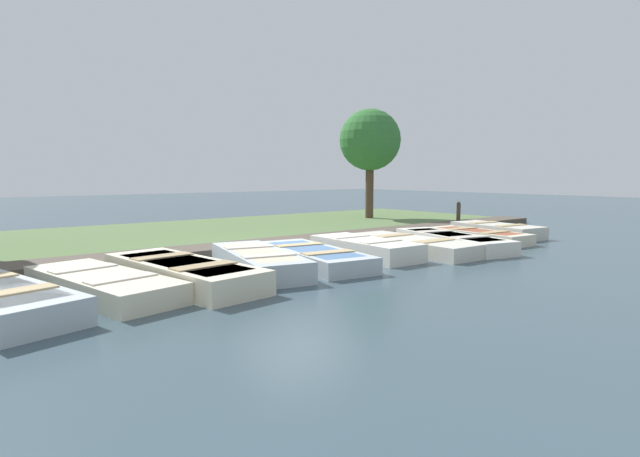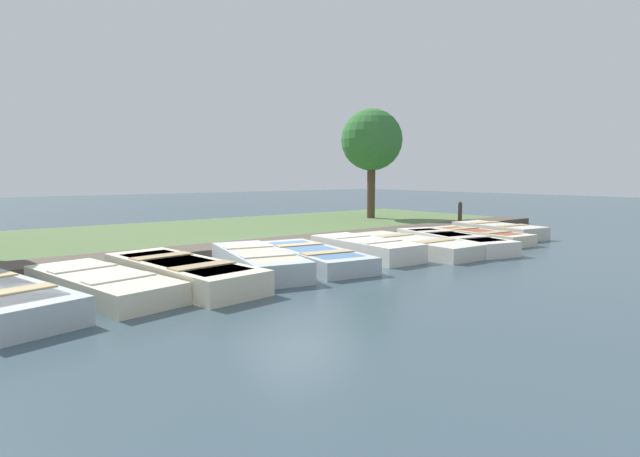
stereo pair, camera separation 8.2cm
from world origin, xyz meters
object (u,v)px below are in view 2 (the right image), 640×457
object	(u,v)px
rowboat_1	(101,283)
rowboat_7	(452,241)
rowboat_5	(365,248)
rowboat_3	(258,261)
rowboat_4	(313,256)
rowboat_9	(498,230)
park_tree_left	(372,141)
rowboat_6	(413,245)
mooring_post_far	(460,214)
rowboat_2	(181,272)
rowboat_8	(479,236)

from	to	relation	value
rowboat_1	rowboat_7	world-z (taller)	rowboat_7
rowboat_1	rowboat_5	bearing A→B (deg)	79.84
rowboat_3	rowboat_4	distance (m)	1.30
rowboat_9	park_tree_left	xyz separation A→B (m)	(-6.16, 0.55, 3.05)
rowboat_4	rowboat_5	size ratio (longest dim) A/B	1.20
rowboat_3	rowboat_6	size ratio (longest dim) A/B	0.96
rowboat_6	mooring_post_far	bearing A→B (deg)	117.95
rowboat_2	rowboat_7	world-z (taller)	rowboat_2
rowboat_8	rowboat_9	world-z (taller)	rowboat_9
park_tree_left	rowboat_3	bearing A→B (deg)	-55.23
rowboat_3	rowboat_7	world-z (taller)	rowboat_3
rowboat_6	park_tree_left	size ratio (longest dim) A/B	0.77
park_tree_left	rowboat_1	bearing A→B (deg)	-61.84
rowboat_9	mooring_post_far	bearing A→B (deg)	159.16
park_tree_left	rowboat_7	bearing A→B (deg)	-28.07
rowboat_4	rowboat_7	size ratio (longest dim) A/B	0.91
rowboat_1	rowboat_5	distance (m)	5.78
rowboat_7	park_tree_left	xyz separation A→B (m)	(-6.78, 3.61, 3.06)
rowboat_2	park_tree_left	bearing A→B (deg)	113.90
rowboat_1	rowboat_3	bearing A→B (deg)	81.00
rowboat_9	mooring_post_far	xyz separation A→B (m)	(-2.34, 1.27, 0.27)
rowboat_9	park_tree_left	world-z (taller)	park_tree_left
rowboat_5	park_tree_left	size ratio (longest dim) A/B	0.63
rowboat_1	rowboat_5	size ratio (longest dim) A/B	1.19
rowboat_3	rowboat_8	distance (m)	7.25
rowboat_4	rowboat_6	size ratio (longest dim) A/B	0.98
rowboat_8	rowboat_3	bearing A→B (deg)	-85.22
rowboat_3	rowboat_9	world-z (taller)	rowboat_3
rowboat_5	rowboat_7	bearing A→B (deg)	84.96
rowboat_3	rowboat_7	xyz separation A→B (m)	(0.39, 5.59, -0.02)
rowboat_7	rowboat_1	bearing A→B (deg)	-78.15
rowboat_5	rowboat_3	bearing A→B (deg)	-87.66
mooring_post_far	rowboat_9	bearing A→B (deg)	-28.56
rowboat_8	rowboat_1	bearing A→B (deg)	-84.51
rowboat_4	rowboat_9	world-z (taller)	rowboat_9
rowboat_1	mooring_post_far	xyz separation A→B (m)	(-2.67, 12.85, 0.29)
rowboat_8	rowboat_5	bearing A→B (deg)	-85.28
rowboat_3	rowboat_6	world-z (taller)	rowboat_3
rowboat_5	rowboat_6	distance (m)	1.40
rowboat_4	rowboat_5	distance (m)	1.56
rowboat_1	rowboat_9	size ratio (longest dim) A/B	1.20
rowboat_9	park_tree_left	size ratio (longest dim) A/B	0.63
rowboat_1	rowboat_3	size ratio (longest dim) A/B	1.01
rowboat_5	rowboat_9	world-z (taller)	rowboat_5
mooring_post_far	park_tree_left	bearing A→B (deg)	-169.22
rowboat_4	rowboat_8	xyz separation A→B (m)	(-0.01, 5.95, -0.01)
park_tree_left	rowboat_6	bearing A→B (deg)	-36.84
park_tree_left	mooring_post_far	bearing A→B (deg)	10.78
rowboat_1	park_tree_left	world-z (taller)	park_tree_left
rowboat_4	rowboat_9	xyz separation A→B (m)	(-0.30, 7.36, 0.02)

